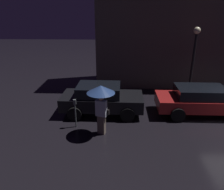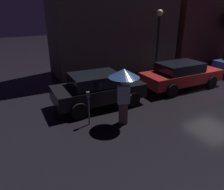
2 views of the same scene
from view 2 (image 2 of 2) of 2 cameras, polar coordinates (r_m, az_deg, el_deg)
ground_plane at (r=13.24m, az=25.92°, el=1.13°), size 60.00×60.00×0.00m
building_facade_left at (r=15.57m, az=0.82°, el=21.19°), size 8.65×3.00×8.02m
building_facade_right at (r=21.00m, az=22.84°, el=18.02°), size 7.17×3.00×6.73m
parked_car_black at (r=9.85m, az=-3.74°, el=1.62°), size 4.10×2.00×1.51m
parked_car_red at (r=12.69m, az=17.58°, el=5.15°), size 4.60×1.96×1.43m
pedestrian_with_umbrella at (r=7.92m, az=3.12°, el=3.81°), size 1.14×1.14×2.18m
parking_meter at (r=8.19m, az=-6.15°, el=-2.55°), size 0.12×0.10×1.34m
street_lamp_near at (r=13.99m, az=11.99°, el=15.43°), size 0.38×0.38×4.10m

